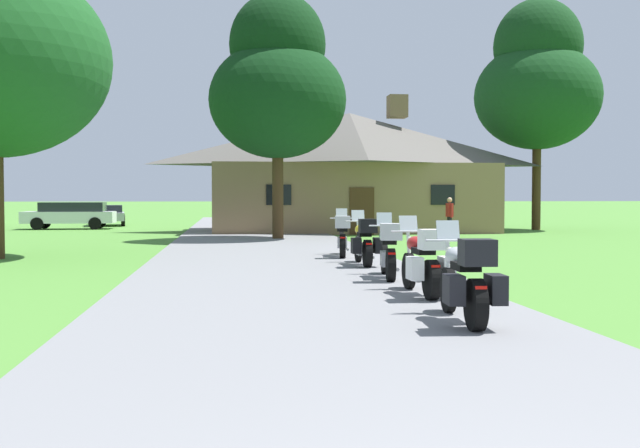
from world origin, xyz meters
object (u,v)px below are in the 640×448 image
parked_silver_sedan_far_left (108,215)px  motorcycle_yellow_fourth_in_row (364,242)px  motorcycle_silver_nearest_to_camera (466,281)px  motorcycle_green_third_in_row (388,250)px  bystander_red_shirt_near_lodge (450,215)px  motorcycle_red_second_in_row (424,263)px  tree_by_lodge_front (278,84)px  motorcycle_yellow_farthest_in_row (342,236)px  tree_right_of_lodge (537,82)px  parked_white_suv_far_left (70,214)px

parked_silver_sedan_far_left → motorcycle_yellow_fourth_in_row: bearing=-77.6°
motorcycle_silver_nearest_to_camera → motorcycle_green_third_in_row: 5.42m
bystander_red_shirt_near_lodge → parked_silver_sedan_far_left: bearing=-135.0°
motorcycle_yellow_fourth_in_row → parked_silver_sedan_far_left: (-10.23, 27.44, 0.03)m
motorcycle_red_second_in_row → tree_by_lodge_front: (-1.27, 17.30, 5.48)m
motorcycle_red_second_in_row → motorcycle_yellow_farthest_in_row: 8.25m
tree_right_of_lodge → parked_silver_sedan_far_left: 25.08m
motorcycle_yellow_farthest_in_row → parked_white_suv_far_left: parked_white_suv_far_left is taller
motorcycle_yellow_farthest_in_row → tree_right_of_lodge: size_ratio=0.18×
motorcycle_silver_nearest_to_camera → parked_silver_sedan_far_left: motorcycle_silver_nearest_to_camera is taller
motorcycle_yellow_farthest_in_row → parked_silver_sedan_far_left: (-10.12, 24.72, 0.02)m
motorcycle_silver_nearest_to_camera → motorcycle_yellow_farthest_in_row: same height
motorcycle_silver_nearest_to_camera → parked_white_suv_far_left: 33.06m
motorcycle_red_second_in_row → motorcycle_yellow_fourth_in_row: bearing=89.2°
motorcycle_red_second_in_row → parked_white_suv_far_left: bearing=111.3°
bystander_red_shirt_near_lodge → parked_silver_sedan_far_left: size_ratio=0.38×
motorcycle_green_third_in_row → parked_silver_sedan_far_left: 31.93m
motorcycle_yellow_farthest_in_row → motorcycle_silver_nearest_to_camera: bearing=-82.8°
motorcycle_silver_nearest_to_camera → motorcycle_red_second_in_row: size_ratio=1.00×
bystander_red_shirt_near_lodge → motorcycle_silver_nearest_to_camera: bearing=-19.2°
bystander_red_shirt_near_lodge → parked_white_suv_far_left: (-17.38, 10.00, -0.15)m
tree_by_lodge_front → parked_silver_sedan_far_left: tree_by_lodge_front is taller
motorcycle_red_second_in_row → motorcycle_green_third_in_row: (-0.01, 2.71, 0.01)m
motorcycle_silver_nearest_to_camera → tree_right_of_lodge: 30.87m
tree_by_lodge_front → tree_right_of_lodge: size_ratio=0.82×
motorcycle_green_third_in_row → tree_right_of_lodge: size_ratio=0.18×
tree_right_of_lodge → parked_white_suv_far_left: bearing=171.0°
motorcycle_yellow_fourth_in_row → parked_silver_sedan_far_left: size_ratio=0.47×
motorcycle_silver_nearest_to_camera → motorcycle_red_second_in_row: (0.16, 2.71, 0.00)m
motorcycle_silver_nearest_to_camera → parked_white_suv_far_left: bearing=113.4°
motorcycle_green_third_in_row → bystander_red_shirt_near_lodge: bearing=76.1°
motorcycle_green_third_in_row → parked_silver_sedan_far_left: motorcycle_green_third_in_row is taller
tree_right_of_lodge → motorcycle_yellow_fourth_in_row: bearing=-123.0°
tree_by_lodge_front → parked_white_suv_far_left: size_ratio=2.07×
tree_right_of_lodge → parked_white_suv_far_left: size_ratio=2.52×
motorcycle_red_second_in_row → motorcycle_yellow_fourth_in_row: (0.02, 5.52, 0.00)m
motorcycle_yellow_farthest_in_row → bystander_red_shirt_near_lodge: size_ratio=1.25×
motorcycle_yellow_farthest_in_row → parked_silver_sedan_far_left: motorcycle_yellow_farthest_in_row is taller
motorcycle_silver_nearest_to_camera → parked_white_suv_far_left: (-11.24, 31.09, 0.17)m
tree_by_lodge_front → tree_right_of_lodge: 15.58m
parked_silver_sedan_far_left → tree_by_lodge_front: bearing=-68.3°
motorcycle_red_second_in_row → parked_silver_sedan_far_left: motorcycle_red_second_in_row is taller
motorcycle_silver_nearest_to_camera → bystander_red_shirt_near_lodge: bystander_red_shirt_near_lodge is taller
motorcycle_green_third_in_row → motorcycle_yellow_fourth_in_row: 2.82m
motorcycle_green_third_in_row → parked_white_suv_far_left: (-11.40, 25.67, 0.16)m
motorcycle_yellow_fourth_in_row → parked_silver_sedan_far_left: motorcycle_yellow_fourth_in_row is taller
motorcycle_red_second_in_row → tree_by_lodge_front: size_ratio=0.22×
motorcycle_yellow_farthest_in_row → tree_right_of_lodge: 21.73m
motorcycle_yellow_fourth_in_row → parked_silver_sedan_far_left: 29.29m
bystander_red_shirt_near_lodge → motorcycle_red_second_in_row: bearing=-21.0°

